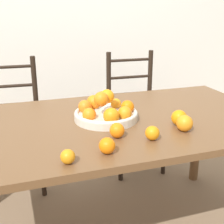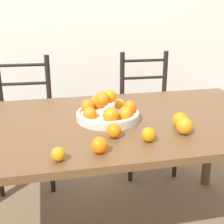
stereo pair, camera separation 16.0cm
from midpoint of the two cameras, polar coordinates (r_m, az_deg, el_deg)
wall_back at (r=3.12m, az=-4.85°, el=17.65°), size 8.00×0.06×2.60m
dining_table at (r=1.74m, az=2.70°, el=-4.21°), size 1.89×1.01×0.77m
fruit_bowl at (r=1.70m, az=1.87°, el=0.05°), size 0.35×0.35×0.17m
orange_loose_0 at (r=1.33m, az=1.13°, el=-6.18°), size 0.07×0.07×0.07m
orange_loose_1 at (r=1.27m, az=-6.27°, el=-7.77°), size 0.06×0.06×0.06m
orange_loose_2 at (r=1.48m, az=3.42°, el=-3.46°), size 0.07×0.07×0.07m
orange_loose_3 at (r=1.65m, az=15.15°, el=-1.50°), size 0.08×0.08×0.08m
orange_loose_4 at (r=1.46m, az=9.86°, el=-4.16°), size 0.07×0.07×0.07m
orange_loose_5 at (r=1.57m, az=15.98°, el=-2.54°), size 0.08×0.08×0.08m
chair_left at (r=2.52m, az=-13.78°, el=-2.27°), size 0.44×0.42×1.00m
chair_right at (r=2.68m, az=8.11°, el=-0.64°), size 0.44×0.42×1.00m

